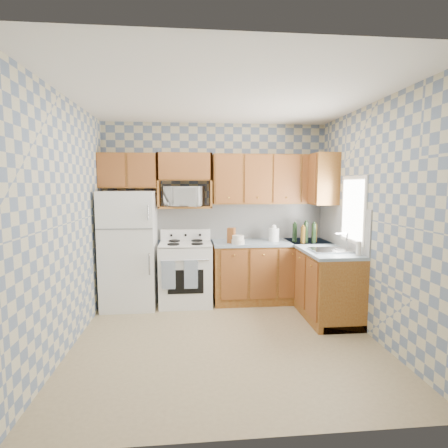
{
  "coord_description": "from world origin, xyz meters",
  "views": [
    {
      "loc": [
        -0.39,
        -3.83,
        1.76
      ],
      "look_at": [
        0.05,
        0.75,
        1.25
      ],
      "focal_mm": 28.0,
      "sensor_mm": 36.0,
      "label": 1
    }
  ],
  "objects": [
    {
      "name": "refrigerator",
      "position": [
        -1.27,
        1.25,
        0.84
      ],
      "size": [
        0.75,
        0.7,
        1.68
      ],
      "primitive_type": "cube",
      "color": "white",
      "rests_on": "floor"
    },
    {
      "name": "backsplash_right",
      "position": [
        1.69,
        0.8,
        1.2
      ],
      "size": [
        0.02,
        1.6,
        0.56
      ],
      "primitive_type": "cube",
      "color": "silver",
      "rests_on": "right_wall"
    },
    {
      "name": "bottle_4",
      "position": [
        1.15,
        1.19,
        1.06
      ],
      "size": [
        0.07,
        0.07,
        0.28
      ],
      "primitive_type": "cylinder",
      "color": "black",
      "rests_on": "countertop_back"
    },
    {
      "name": "upper_cabinets_fridge",
      "position": [
        -1.29,
        1.44,
        1.97
      ],
      "size": [
        0.82,
        0.33,
        0.5
      ],
      "primitive_type": "cube",
      "color": "brown",
      "rests_on": "back_wall"
    },
    {
      "name": "cooktop",
      "position": [
        -0.47,
        1.28,
        0.91
      ],
      "size": [
        0.76,
        0.65,
        0.02
      ],
      "primitive_type": "cube",
      "color": "silver",
      "rests_on": "stove_body"
    },
    {
      "name": "backsplash_back",
      "position": [
        0.4,
        1.59,
        1.2
      ],
      "size": [
        2.6,
        0.02,
        0.56
      ],
      "primitive_type": "cube",
      "color": "silver",
      "rests_on": "back_wall"
    },
    {
      "name": "bottle_3",
      "position": [
        1.23,
        1.05,
        1.04
      ],
      "size": [
        0.07,
        0.07,
        0.25
      ],
      "primitive_type": "cylinder",
      "color": "#4E350F",
      "rests_on": "countertop_back"
    },
    {
      "name": "microwave",
      "position": [
        -0.48,
        1.39,
        1.6
      ],
      "size": [
        0.61,
        0.49,
        0.3
      ],
      "primitive_type": "imported",
      "rotation": [
        0.0,
        0.0,
        -0.28
      ],
      "color": "white",
      "rests_on": "microwave_shelf"
    },
    {
      "name": "base_cabinets_right",
      "position": [
        1.4,
        0.8,
        0.44
      ],
      "size": [
        0.6,
        1.6,
        0.88
      ],
      "primitive_type": "cube",
      "color": "brown",
      "rests_on": "floor"
    },
    {
      "name": "right_wall",
      "position": [
        1.7,
        0.0,
        1.35
      ],
      "size": [
        0.02,
        3.2,
        2.7
      ],
      "primitive_type": "cube",
      "color": "slate",
      "rests_on": "ground"
    },
    {
      "name": "upper_cabinets_back",
      "position": [
        0.82,
        1.44,
        1.85
      ],
      "size": [
        1.75,
        0.33,
        0.74
      ],
      "primitive_type": "cube",
      "color": "brown",
      "rests_on": "back_wall"
    },
    {
      "name": "electric_kettle",
      "position": [
        0.86,
        1.29,
        1.02
      ],
      "size": [
        0.16,
        0.16,
        0.2
      ],
      "primitive_type": "cylinder",
      "color": "white",
      "rests_on": "countertop_back"
    },
    {
      "name": "floor",
      "position": [
        0.0,
        0.0,
        0.0
      ],
      "size": [
        3.4,
        3.4,
        0.0
      ],
      "primitive_type": "plane",
      "color": "#8C7957",
      "rests_on": "ground"
    },
    {
      "name": "dish_towel_right",
      "position": [
        -0.39,
        0.93,
        0.53
      ],
      "size": [
        0.19,
        0.02,
        0.4
      ],
      "primitive_type": "cube",
      "color": "navy",
      "rests_on": "stove_body"
    },
    {
      "name": "bottle_1",
      "position": [
        1.4,
        1.07,
        1.06
      ],
      "size": [
        0.07,
        0.07,
        0.29
      ],
      "primitive_type": "cylinder",
      "color": "black",
      "rests_on": "countertop_back"
    },
    {
      "name": "microwave_shelf",
      "position": [
        -0.47,
        1.44,
        1.44
      ],
      "size": [
        0.8,
        0.33,
        0.03
      ],
      "primitive_type": "cube",
      "color": "brown",
      "rests_on": "back_wall"
    },
    {
      "name": "bottle_2",
      "position": [
        1.45,
        1.17,
        1.05
      ],
      "size": [
        0.07,
        0.07,
        0.27
      ],
      "primitive_type": "cylinder",
      "color": "#4E350F",
      "rests_on": "countertop_back"
    },
    {
      "name": "knife_block",
      "position": [
        0.2,
        1.19,
        1.03
      ],
      "size": [
        0.13,
        0.13,
        0.22
      ],
      "primitive_type": "cube",
      "rotation": [
        0.0,
        0.0,
        -0.43
      ],
      "color": "brown",
      "rests_on": "countertop_back"
    },
    {
      "name": "window",
      "position": [
        1.69,
        0.45,
        1.45
      ],
      "size": [
        0.02,
        0.66,
        0.86
      ],
      "primitive_type": "cube",
      "color": "silver",
      "rests_on": "right_wall"
    },
    {
      "name": "soap_bottle",
      "position": [
        1.62,
        0.14,
        1.01
      ],
      "size": [
        0.06,
        0.06,
        0.17
      ],
      "primitive_type": "cylinder",
      "color": "silver",
      "rests_on": "countertop_right"
    },
    {
      "name": "upper_cabinets_right",
      "position": [
        1.53,
        1.25,
        1.85
      ],
      "size": [
        0.33,
        0.7,
        0.74
      ],
      "primitive_type": "cube",
      "color": "brown",
      "rests_on": "right_wall"
    },
    {
      "name": "stove_body",
      "position": [
        -0.47,
        1.28,
        0.45
      ],
      "size": [
        0.76,
        0.65,
        0.9
      ],
      "primitive_type": "cube",
      "color": "white",
      "rests_on": "floor"
    },
    {
      "name": "food_containers",
      "position": [
        0.28,
        1.09,
        0.98
      ],
      "size": [
        0.19,
        0.19,
        0.13
      ],
      "primitive_type": null,
      "color": "silver",
      "rests_on": "countertop_back"
    },
    {
      "name": "countertop_right",
      "position": [
        1.4,
        0.8,
        0.9
      ],
      "size": [
        0.63,
        1.6,
        0.04
      ],
      "primitive_type": "cube",
      "color": "slate",
      "rests_on": "base_cabinets_right"
    },
    {
      "name": "back_wall",
      "position": [
        0.0,
        1.6,
        1.35
      ],
      "size": [
        3.4,
        0.02,
        2.7
      ],
      "primitive_type": "cube",
      "color": "slate",
      "rests_on": "ground"
    },
    {
      "name": "dish_towel_left",
      "position": [
        -0.7,
        0.93,
        0.53
      ],
      "size": [
        0.19,
        0.02,
        0.4
      ],
      "primitive_type": "cube",
      "color": "navy",
      "rests_on": "stove_body"
    },
    {
      "name": "countertop_back",
      "position": [
        0.82,
        1.3,
        0.9
      ],
      "size": [
        1.77,
        0.63,
        0.04
      ],
      "primitive_type": "cube",
      "color": "slate",
      "rests_on": "base_cabinets_back"
    },
    {
      "name": "base_cabinets_back",
      "position": [
        0.82,
        1.3,
        0.44
      ],
      "size": [
        1.75,
        0.6,
        0.88
      ],
      "primitive_type": "cube",
      "color": "brown",
      "rests_on": "floor"
    },
    {
      "name": "backguard",
      "position": [
        -0.47,
        1.55,
        1.0
      ],
      "size": [
        0.76,
        0.08,
        0.17
      ],
      "primitive_type": "cube",
      "color": "white",
      "rests_on": "cooktop"
    },
    {
      "name": "bottle_0",
      "position": [
        1.3,
        1.13,
        1.07
      ],
      "size": [
        0.07,
        0.07,
        0.31
      ],
      "primitive_type": "cylinder",
      "color": "black",
      "rests_on": "countertop_back"
    },
    {
      "name": "sink",
      "position": [
        1.4,
        0.45,
        0.93
      ],
      "size": [
        0.48,
        0.4,
        0.03
      ],
      "primitive_type": "cube",
      "color": "#B7B7BC",
      "rests_on": "countertop_right"
    }
  ]
}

